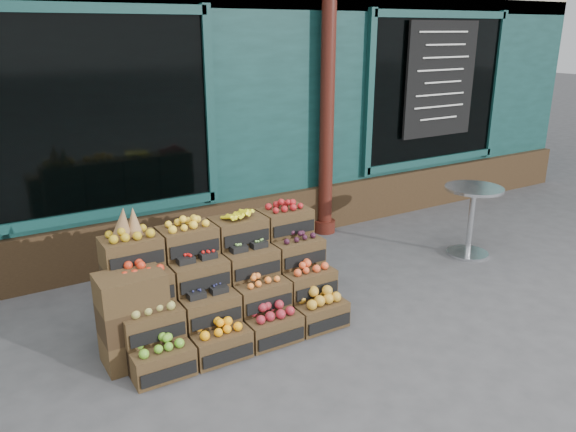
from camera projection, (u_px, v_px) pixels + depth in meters
ground at (345, 318)px, 5.28m from camera, size 60.00×60.00×0.00m
shop_facade at (150, 42)px, 8.66m from camera, size 12.00×6.24×4.80m
crate_display at (224, 290)px, 5.00m from camera, size 1.97×0.97×1.23m
spare_crates at (133, 318)px, 4.49m from camera, size 0.52×0.36×0.77m
bistro_table at (472, 213)px, 6.61m from camera, size 0.67×0.67×0.84m
shopkeeper at (60, 170)px, 6.31m from camera, size 0.86×0.63×2.15m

